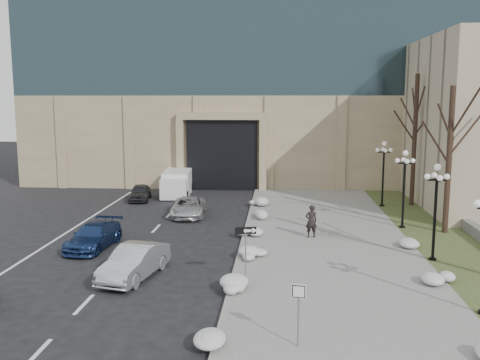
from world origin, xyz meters
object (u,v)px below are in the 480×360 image
Objects in this scene: car_e at (140,192)px; box_truck at (177,183)px; one_way_sign at (249,237)px; keep_sign at (299,302)px; car_d at (188,207)px; lamppost_d at (384,165)px; pedestrian at (311,221)px; car_b at (134,262)px; car_c at (94,236)px; lamppost_c at (404,179)px; lamppost_b at (436,199)px.

box_truck is at bearing 40.90° from car_e.
keep_sign is at bearing -84.20° from one_way_sign.
car_d is 6.99m from car_e.
pedestrian is at bearing -121.19° from lamppost_d.
box_truck reaches higher than car_e.
keep_sign is (8.97, -26.63, 0.65)m from box_truck.
car_b is 1.74× the size of one_way_sign.
pedestrian is (12.48, -10.58, 0.42)m from car_e.
pedestrian is (11.47, 2.62, 0.39)m from car_c.
lamppost_c reaches higher than one_way_sign.
car_d is 2.44× the size of pedestrian.
lamppost_c is (17.08, 5.39, 2.43)m from car_c.
car_d is 0.94× the size of lamppost_d.
lamppost_d is (18.09, -1.31, 2.46)m from car_e.
lamppost_d is at bearing 40.10° from car_c.
lamppost_c reaches higher than car_e.
pedestrian reaches higher than car_e.
lamppost_d is (15.73, -4.02, 2.15)m from box_truck.
car_c is 13.24m from car_e.
car_d is 14.20m from lamppost_d.
pedestrian reaches higher than car_c.
car_b is at bearing 147.24° from keep_sign.
lamppost_b is at bearing 64.23° from keep_sign.
keep_sign is at bearing -72.72° from car_e.
car_c is at bearing -0.67° from pedestrian.
car_e is (-4.41, 17.67, -0.11)m from car_b.
lamppost_d reaches higher than car_c.
pedestrian reaches higher than car_d.
pedestrian is (8.07, 7.09, 0.31)m from car_b.
pedestrian is 11.02m from lamppost_d.
car_c is 8.78m from car_d.
car_e is 16.36m from pedestrian.
lamppost_d reaches higher than car_b.
pedestrian is 8.27m from one_way_sign.
lamppost_b is (13.43, -9.10, 2.45)m from car_d.
one_way_sign is at bearing -70.59° from car_e.
keep_sign is at bearing -125.13° from lamppost_b.
car_d is (3.65, 7.99, -0.02)m from car_c.
lamppost_c is (8.62, 10.40, 0.99)m from one_way_sign.
car_e is (-1.00, 13.20, -0.03)m from car_c.
lamppost_b reaches higher than pedestrian.
car_e is 23.20m from lamppost_b.
box_truck is at bearing 132.73° from lamppost_b.
keep_sign reaches higher than car_b.
keep_sign is 11.84m from lamppost_b.
pedestrian is at bearing -39.07° from car_d.
car_e is at bearing -135.88° from box_truck.
one_way_sign reaches higher than car_b.
car_d is at bearing 98.10° from one_way_sign.
lamppost_d reaches higher than one_way_sign.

